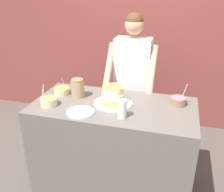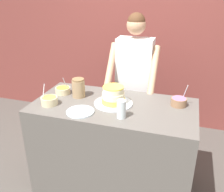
{
  "view_description": "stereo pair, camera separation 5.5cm",
  "coord_description": "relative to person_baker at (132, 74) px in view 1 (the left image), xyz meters",
  "views": [
    {
      "loc": [
        0.51,
        -1.51,
        1.82
      ],
      "look_at": [
        -0.0,
        0.32,
        0.98
      ],
      "focal_mm": 40.0,
      "sensor_mm": 36.0,
      "label": 1
    },
    {
      "loc": [
        0.56,
        -1.5,
        1.82
      ],
      "look_at": [
        -0.0,
        0.32,
        0.98
      ],
      "focal_mm": 40.0,
      "sensor_mm": 36.0,
      "label": 2
    }
  ],
  "objects": [
    {
      "name": "drinking_glass",
      "position": [
        0.08,
        -0.82,
        -0.0
      ],
      "size": [
        0.07,
        0.07,
        0.15
      ],
      "color": "silver",
      "rests_on": "counter"
    },
    {
      "name": "stoneware_jar",
      "position": [
        -0.4,
        -0.55,
        0.01
      ],
      "size": [
        0.12,
        0.12,
        0.17
      ],
      "color": "#9E7F5B",
      "rests_on": "counter"
    },
    {
      "name": "counter",
      "position": [
        -0.04,
        -0.62,
        -0.52
      ],
      "size": [
        1.41,
        0.71,
        0.88
      ],
      "color": "#5B5651",
      "rests_on": "ground_plane"
    },
    {
      "name": "person_baker",
      "position": [
        0.0,
        0.0,
        0.0
      ],
      "size": [
        0.51,
        0.44,
        1.59
      ],
      "color": "#2D2D38",
      "rests_on": "ground_plane"
    },
    {
      "name": "frosting_bowl_orange",
      "position": [
        -0.57,
        -0.53,
        -0.04
      ],
      "size": [
        0.14,
        0.14,
        0.18
      ],
      "color": "beige",
      "rests_on": "counter"
    },
    {
      "name": "cake",
      "position": [
        -0.05,
        -0.6,
        -0.01
      ],
      "size": [
        0.34,
        0.34,
        0.16
      ],
      "color": "silver",
      "rests_on": "counter"
    },
    {
      "name": "ceramic_plate",
      "position": [
        -0.26,
        -0.84,
        -0.07
      ],
      "size": [
        0.23,
        0.23,
        0.01
      ],
      "color": "silver",
      "rests_on": "counter"
    },
    {
      "name": "frosting_bowl_olive",
      "position": [
        -0.57,
        -0.78,
        -0.04
      ],
      "size": [
        0.14,
        0.14,
        0.17
      ],
      "color": "beige",
      "rests_on": "counter"
    },
    {
      "name": "wall_back",
      "position": [
        -0.04,
        0.82,
        0.34
      ],
      "size": [
        10.0,
        0.05,
        2.6
      ],
      "color": "brown",
      "rests_on": "ground_plane"
    },
    {
      "name": "frosting_bowl_purple",
      "position": [
        0.5,
        -0.47,
        -0.04
      ],
      "size": [
        0.13,
        0.13,
        0.19
      ],
      "color": "#936B4C",
      "rests_on": "counter"
    }
  ]
}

